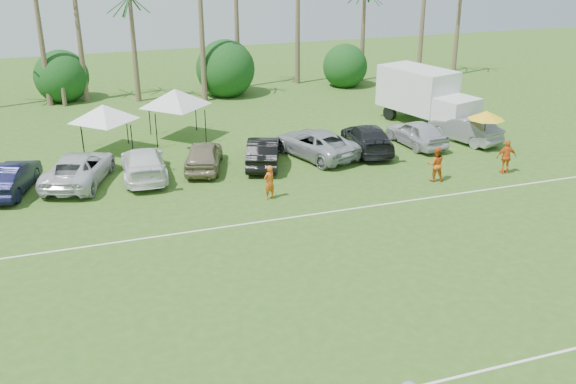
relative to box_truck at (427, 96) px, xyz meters
name	(u,v)px	position (x,y,z in m)	size (l,w,h in m)	color
field_lines	(262,297)	(-16.42, -17.21, -1.91)	(80.00, 12.10, 0.01)	white
bush_tree_1	(62,79)	(-22.42, 13.79, -0.12)	(4.00, 4.00, 4.00)	brown
bush_tree_2	(221,68)	(-10.42, 13.79, -0.12)	(4.00, 4.00, 4.00)	brown
bush_tree_3	(338,61)	(-0.42, 13.79, -0.12)	(4.00, 4.00, 4.00)	brown
sideline_player_a	(269,182)	(-13.51, -8.78, -1.08)	(0.61, 0.40, 1.67)	#D65A17
sideline_player_b	(436,164)	(-4.81, -9.29, -1.01)	(0.88, 0.69, 1.81)	#CA5516
sideline_player_c	(506,157)	(-0.71, -9.52, -1.01)	(1.06, 0.44, 1.82)	orange
box_truck	(427,96)	(0.00, 0.00, 0.00)	(4.44, 7.40, 3.59)	silver
canopy_tent_left	(103,105)	(-20.29, 0.88, 0.90)	(4.07, 4.07, 3.29)	black
canopy_tent_right	(175,89)	(-15.99, 2.15, 1.20)	(4.49, 4.49, 3.64)	black
market_umbrella	(486,115)	(0.47, -5.84, 0.19)	(2.11, 2.11, 2.35)	black
parked_car_1	(10,177)	(-25.18, -3.94, -1.14)	(1.64, 4.69, 1.55)	black
parked_car_2	(79,169)	(-21.98, -3.69, -1.14)	(2.57, 5.57, 1.55)	silver
parked_car_3	(144,163)	(-18.79, -3.94, -1.14)	(2.17, 5.33, 1.55)	white
parked_car_4	(204,155)	(-15.59, -3.68, -1.14)	(1.83, 4.54, 1.55)	gray
parked_car_5	(263,151)	(-12.39, -4.13, -1.14)	(1.64, 4.69, 1.55)	black
parked_car_6	(315,143)	(-9.19, -3.68, -1.14)	(2.57, 5.57, 1.55)	#9EA1A5
parked_car_7	(367,138)	(-5.99, -3.76, -1.14)	(2.17, 5.33, 1.55)	black
parked_car_8	(416,133)	(-2.80, -3.79, -1.14)	(1.83, 4.54, 1.55)	#B7B5BE
parked_car_9	(465,129)	(0.40, -3.98, -1.14)	(1.64, 4.69, 1.55)	gray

